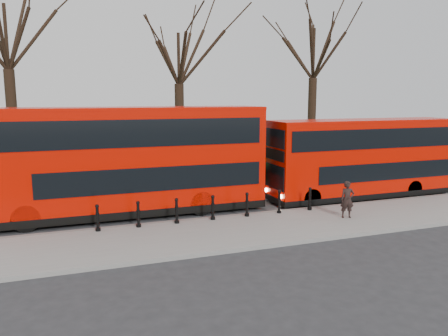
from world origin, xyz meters
name	(u,v)px	position (x,y,z in m)	size (l,w,h in m)	color
ground	(192,216)	(0.00, 0.00, 0.00)	(120.00, 120.00, 0.00)	#28282B
pavement	(214,234)	(0.00, -3.00, 0.07)	(60.00, 4.00, 0.15)	gray
kerb	(199,220)	(0.00, -1.00, 0.07)	(60.00, 0.25, 0.16)	slate
grass_verge	(139,166)	(0.00, 15.00, 0.03)	(60.00, 18.00, 0.06)	#1E511B
hedge	(161,180)	(0.00, 6.80, 0.40)	(60.00, 0.90, 0.80)	black
yellow_line_outer	(197,220)	(0.00, -0.70, 0.01)	(60.00, 0.10, 0.01)	yellow
yellow_line_inner	(195,219)	(0.00, -0.50, 0.01)	(60.00, 0.10, 0.01)	yellow
tree_left	(6,29)	(-8.00, 10.00, 9.01)	(7.93, 7.93, 12.39)	black
tree_mid	(179,53)	(2.00, 10.00, 8.04)	(7.08, 7.08, 11.07)	black
tree_right	(314,48)	(12.00, 10.00, 8.73)	(7.68, 7.68, 12.01)	black
bollard_row	(213,208)	(0.52, -1.35, 0.65)	(9.47, 0.15, 1.00)	black
bus_lead	(130,161)	(-2.52, 1.20, 2.42)	(12.06, 2.77, 4.80)	#CB0C00
bus_rear	(363,159)	(9.40, 0.53, 2.06)	(10.29, 2.37, 4.09)	#CB0C00
pedestrian	(347,199)	(6.00, -3.00, 0.94)	(0.58, 0.38, 1.58)	black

